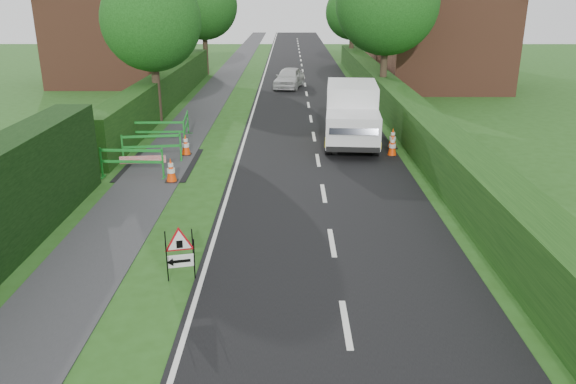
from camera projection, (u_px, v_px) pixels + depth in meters
name	position (u px, v px, depth m)	size (l,w,h in m)	color
ground	(199.00, 359.00, 9.18)	(120.00, 120.00, 0.00)	#234C15
road_surface	(303.00, 72.00, 42.15)	(6.00, 90.00, 0.02)	black
footpath	(230.00, 72.00, 42.16)	(2.00, 90.00, 0.02)	#2D2D30
hedge_west_far	(168.00, 105.00, 29.92)	(1.00, 24.00, 1.80)	#14380F
hedge_east	(405.00, 131.00, 24.24)	(1.20, 50.00, 1.50)	#14380F
house_west	(113.00, 38.00, 36.49)	(7.50, 7.40, 7.88)	brown
house_east_a	(444.00, 40.00, 34.56)	(7.50, 7.40, 7.88)	brown
house_east_b	(413.00, 27.00, 47.75)	(7.50, 7.40, 7.88)	brown
tree_nw	(151.00, 21.00, 24.64)	(4.40, 4.40, 6.70)	#2D2116
tree_ne	(387.00, 3.00, 28.16)	(5.20, 5.20, 7.79)	#2D2116
tree_fw	(203.00, 5.00, 39.60)	(4.80, 4.80, 7.24)	#2D2116
tree_fe	(353.00, 12.00, 43.55)	(4.20, 4.20, 6.33)	#2D2116
triangle_sign	(178.00, 250.00, 11.43)	(0.84, 0.84, 1.02)	black
works_van	(352.00, 113.00, 21.93)	(2.34, 5.12, 2.27)	silver
traffic_cone_0	(392.00, 145.00, 20.48)	(0.38, 0.38, 0.79)	black
traffic_cone_1	(393.00, 138.00, 21.53)	(0.38, 0.38, 0.79)	black
traffic_cone_2	(364.00, 125.00, 23.69)	(0.38, 0.38, 0.79)	black
traffic_cone_3	(171.00, 170.00, 17.63)	(0.38, 0.38, 0.79)	black
traffic_cone_4	(186.00, 145.00, 20.57)	(0.38, 0.38, 0.79)	black
ped_barrier_0	(132.00, 159.00, 17.93)	(2.07, 0.45, 1.00)	#178125
ped_barrier_1	(152.00, 144.00, 19.70)	(2.09, 0.63, 1.00)	#178125
ped_barrier_2	(158.00, 130.00, 21.78)	(2.07, 0.41, 1.00)	#178125
ped_barrier_3	(186.00, 124.00, 22.67)	(0.54, 2.08, 1.00)	#178125
redwhite_plank	(144.00, 173.00, 18.69)	(1.50, 0.04, 0.25)	red
hatchback_car	(289.00, 78.00, 35.16)	(1.49, 3.71, 1.26)	silver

